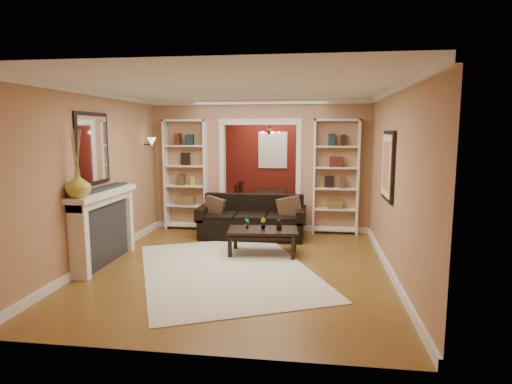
# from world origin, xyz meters

# --- Properties ---
(floor) EXTENTS (8.00, 8.00, 0.00)m
(floor) POSITION_xyz_m (0.00, 0.00, 0.00)
(floor) COLOR brown
(floor) RESTS_ON ground
(ceiling) EXTENTS (8.00, 8.00, 0.00)m
(ceiling) POSITION_xyz_m (0.00, 0.00, 2.70)
(ceiling) COLOR white
(ceiling) RESTS_ON ground
(wall_back) EXTENTS (8.00, 0.00, 8.00)m
(wall_back) POSITION_xyz_m (0.00, 4.00, 1.35)
(wall_back) COLOR tan
(wall_back) RESTS_ON ground
(wall_front) EXTENTS (8.00, 0.00, 8.00)m
(wall_front) POSITION_xyz_m (0.00, -4.00, 1.35)
(wall_front) COLOR tan
(wall_front) RESTS_ON ground
(wall_left) EXTENTS (0.00, 8.00, 8.00)m
(wall_left) POSITION_xyz_m (-2.25, 0.00, 1.35)
(wall_left) COLOR tan
(wall_left) RESTS_ON ground
(wall_right) EXTENTS (0.00, 8.00, 8.00)m
(wall_right) POSITION_xyz_m (2.25, 0.00, 1.35)
(wall_right) COLOR tan
(wall_right) RESTS_ON ground
(partition_wall) EXTENTS (4.50, 0.15, 2.70)m
(partition_wall) POSITION_xyz_m (0.00, 1.20, 1.35)
(partition_wall) COLOR tan
(partition_wall) RESTS_ON floor
(red_back_panel) EXTENTS (4.44, 0.04, 2.64)m
(red_back_panel) POSITION_xyz_m (0.00, 3.97, 1.32)
(red_back_panel) COLOR maroon
(red_back_panel) RESTS_ON floor
(dining_window) EXTENTS (0.78, 0.03, 0.98)m
(dining_window) POSITION_xyz_m (0.00, 3.93, 1.55)
(dining_window) COLOR #8CA5CC
(dining_window) RESTS_ON wall_back
(area_rug) EXTENTS (3.54, 4.03, 0.01)m
(area_rug) POSITION_xyz_m (-0.16, -1.56, 0.01)
(area_rug) COLOR beige
(area_rug) RESTS_ON floor
(sofa) EXTENTS (2.08, 0.90, 0.81)m
(sofa) POSITION_xyz_m (-0.07, 0.45, 0.41)
(sofa) COLOR black
(sofa) RESTS_ON floor
(pillow_left) EXTENTS (0.41, 0.21, 0.39)m
(pillow_left) POSITION_xyz_m (-0.80, 0.43, 0.59)
(pillow_left) COLOR brown
(pillow_left) RESTS_ON sofa
(pillow_right) EXTENTS (0.45, 0.14, 0.45)m
(pillow_right) POSITION_xyz_m (0.67, 0.43, 0.62)
(pillow_right) COLOR brown
(pillow_right) RESTS_ON sofa
(coffee_table) EXTENTS (1.21, 0.73, 0.44)m
(coffee_table) POSITION_xyz_m (0.29, -0.67, 0.22)
(coffee_table) COLOR black
(coffee_table) RESTS_ON floor
(plant_left) EXTENTS (0.11, 0.11, 0.18)m
(plant_left) POSITION_xyz_m (0.02, -0.67, 0.53)
(plant_left) COLOR #336626
(plant_left) RESTS_ON coffee_table
(plant_center) EXTENTS (0.13, 0.13, 0.19)m
(plant_center) POSITION_xyz_m (0.29, -0.67, 0.53)
(plant_center) COLOR #336626
(plant_center) RESTS_ON coffee_table
(plant_right) EXTENTS (0.12, 0.12, 0.19)m
(plant_right) POSITION_xyz_m (0.55, -0.67, 0.53)
(plant_right) COLOR #336626
(plant_right) RESTS_ON coffee_table
(bookshelf_left) EXTENTS (0.90, 0.30, 2.30)m
(bookshelf_left) POSITION_xyz_m (-1.55, 1.03, 1.15)
(bookshelf_left) COLOR white
(bookshelf_left) RESTS_ON floor
(bookshelf_right) EXTENTS (0.90, 0.30, 2.30)m
(bookshelf_right) POSITION_xyz_m (1.55, 1.03, 1.15)
(bookshelf_right) COLOR white
(bookshelf_right) RESTS_ON floor
(fireplace) EXTENTS (0.32, 1.70, 1.16)m
(fireplace) POSITION_xyz_m (-2.09, -1.50, 0.58)
(fireplace) COLOR white
(fireplace) RESTS_ON floor
(vase) EXTENTS (0.45, 0.45, 0.36)m
(vase) POSITION_xyz_m (-2.09, -2.20, 1.34)
(vase) COLOR gold
(vase) RESTS_ON fireplace
(mirror) EXTENTS (0.03, 0.95, 1.10)m
(mirror) POSITION_xyz_m (-2.23, -1.50, 1.80)
(mirror) COLOR silver
(mirror) RESTS_ON wall_left
(wall_sconce) EXTENTS (0.18, 0.18, 0.22)m
(wall_sconce) POSITION_xyz_m (-2.15, 0.55, 1.83)
(wall_sconce) COLOR #FFE0A5
(wall_sconce) RESTS_ON wall_left
(framed_art) EXTENTS (0.04, 0.85, 1.05)m
(framed_art) POSITION_xyz_m (2.21, -1.00, 1.55)
(framed_art) COLOR black
(framed_art) RESTS_ON wall_right
(dining_table) EXTENTS (1.54, 0.86, 0.54)m
(dining_table) POSITION_xyz_m (0.03, 2.87, 0.27)
(dining_table) COLOR black
(dining_table) RESTS_ON floor
(dining_chair_nw) EXTENTS (0.47, 0.47, 0.81)m
(dining_chair_nw) POSITION_xyz_m (-0.52, 2.57, 0.41)
(dining_chair_nw) COLOR black
(dining_chair_nw) RESTS_ON floor
(dining_chair_ne) EXTENTS (0.51, 0.51, 0.84)m
(dining_chair_ne) POSITION_xyz_m (0.58, 2.57, 0.42)
(dining_chair_ne) COLOR black
(dining_chair_ne) RESTS_ON floor
(dining_chair_sw) EXTENTS (0.50, 0.50, 0.81)m
(dining_chair_sw) POSITION_xyz_m (-0.52, 3.17, 0.40)
(dining_chair_sw) COLOR black
(dining_chair_sw) RESTS_ON floor
(dining_chair_se) EXTENTS (0.56, 0.56, 0.88)m
(dining_chair_se) POSITION_xyz_m (0.58, 3.17, 0.44)
(dining_chair_se) COLOR black
(dining_chair_se) RESTS_ON floor
(chandelier) EXTENTS (0.50, 0.50, 0.30)m
(chandelier) POSITION_xyz_m (0.00, 2.70, 2.02)
(chandelier) COLOR #301D15
(chandelier) RESTS_ON ceiling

